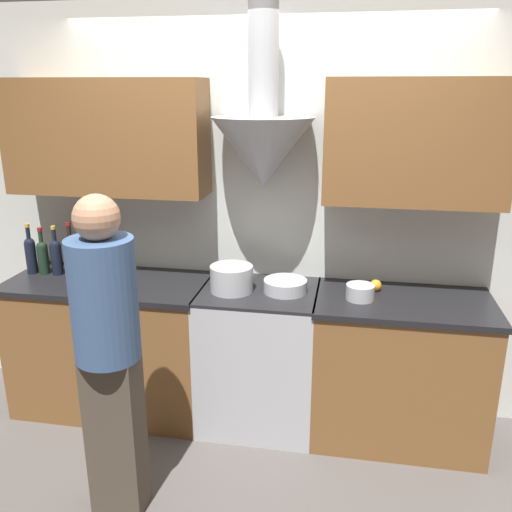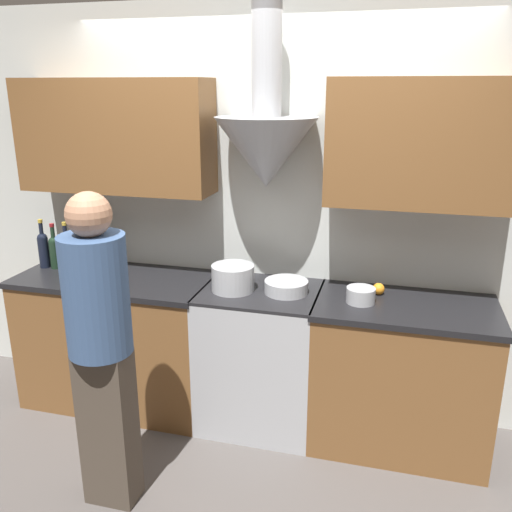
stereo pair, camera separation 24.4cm
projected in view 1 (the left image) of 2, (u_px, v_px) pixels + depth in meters
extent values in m
plane|color=#4C4744|center=(249.00, 450.00, 3.27)|extent=(12.00, 12.00, 0.00)
cube|color=silver|center=(268.00, 216.00, 3.50)|extent=(8.40, 0.06, 2.60)
cone|color=#A8AAAF|center=(263.00, 152.00, 3.19)|extent=(0.61, 0.61, 0.41)
cylinder|color=#A8AAAF|center=(263.00, 60.00, 3.03)|extent=(0.17, 0.17, 0.62)
cube|color=brown|center=(106.00, 137.00, 3.35)|extent=(1.26, 0.32, 0.70)
cube|color=brown|center=(416.00, 142.00, 3.03)|extent=(1.01, 0.32, 0.70)
cube|color=brown|center=(113.00, 347.00, 3.62)|extent=(1.26, 0.60, 0.88)
cube|color=black|center=(108.00, 283.00, 3.48)|extent=(1.28, 0.62, 0.03)
cube|color=brown|center=(398.00, 372.00, 3.30)|extent=(1.01, 0.60, 0.88)
cube|color=black|center=(404.00, 302.00, 3.17)|extent=(1.04, 0.62, 0.03)
cube|color=#A8AAAF|center=(259.00, 358.00, 3.45)|extent=(0.72, 0.60, 0.89)
cube|color=black|center=(250.00, 387.00, 3.18)|extent=(0.50, 0.01, 0.40)
cube|color=black|center=(259.00, 292.00, 3.31)|extent=(0.72, 0.60, 0.02)
cube|color=#A8AAAF|center=(266.00, 286.00, 3.58)|extent=(0.72, 0.06, 0.10)
cylinder|color=black|center=(31.00, 258.00, 3.58)|extent=(0.07, 0.07, 0.21)
sphere|color=black|center=(29.00, 243.00, 3.55)|extent=(0.07, 0.07, 0.07)
cylinder|color=black|center=(28.00, 234.00, 3.53)|extent=(0.03, 0.03, 0.09)
cylinder|color=gold|center=(27.00, 225.00, 3.52)|extent=(0.03, 0.03, 0.02)
cylinder|color=black|center=(43.00, 260.00, 3.58)|extent=(0.07, 0.07, 0.19)
sphere|color=black|center=(42.00, 246.00, 3.55)|extent=(0.07, 0.07, 0.07)
cylinder|color=black|center=(41.00, 238.00, 3.53)|extent=(0.03, 0.03, 0.09)
cylinder|color=maroon|center=(40.00, 229.00, 3.51)|extent=(0.03, 0.03, 0.02)
cylinder|color=black|center=(57.00, 260.00, 3.56)|extent=(0.07, 0.07, 0.20)
sphere|color=black|center=(55.00, 245.00, 3.53)|extent=(0.07, 0.07, 0.07)
cylinder|color=black|center=(54.00, 236.00, 3.51)|extent=(0.03, 0.03, 0.09)
cylinder|color=gold|center=(53.00, 228.00, 3.49)|extent=(0.03, 0.03, 0.02)
cylinder|color=black|center=(72.00, 259.00, 3.55)|extent=(0.08, 0.08, 0.22)
sphere|color=black|center=(70.00, 243.00, 3.52)|extent=(0.07, 0.07, 0.07)
cylinder|color=black|center=(69.00, 233.00, 3.50)|extent=(0.03, 0.03, 0.10)
cylinder|color=maroon|center=(68.00, 224.00, 3.48)|extent=(0.03, 0.03, 0.02)
cylinder|color=black|center=(84.00, 261.00, 3.52)|extent=(0.07, 0.07, 0.21)
sphere|color=black|center=(83.00, 245.00, 3.48)|extent=(0.07, 0.07, 0.07)
cylinder|color=black|center=(82.00, 235.00, 3.46)|extent=(0.03, 0.03, 0.10)
cylinder|color=#234C33|center=(81.00, 226.00, 3.45)|extent=(0.03, 0.03, 0.02)
cylinder|color=#A8AAAF|center=(232.00, 278.00, 3.27)|extent=(0.26, 0.26, 0.16)
cylinder|color=#A8AAAF|center=(285.00, 286.00, 3.27)|extent=(0.26, 0.26, 0.08)
sphere|color=orange|center=(376.00, 285.00, 3.29)|extent=(0.07, 0.07, 0.07)
cylinder|color=#A8AAAF|center=(360.00, 292.00, 3.16)|extent=(0.17, 0.17, 0.09)
cube|color=#473D33|center=(116.00, 434.00, 2.72)|extent=(0.26, 0.17, 0.86)
cylinder|color=#38517A|center=(104.00, 300.00, 2.50)|extent=(0.31, 0.31, 0.59)
sphere|color=#AD7A5B|center=(96.00, 218.00, 2.38)|extent=(0.21, 0.21, 0.21)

